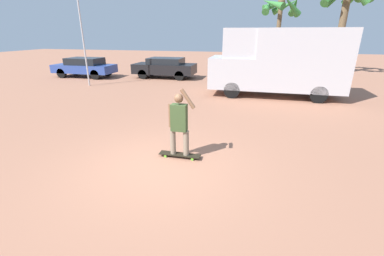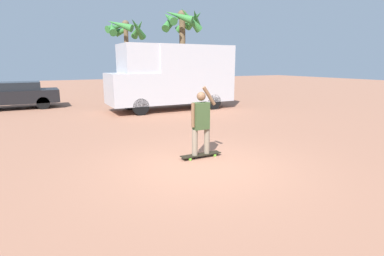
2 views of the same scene
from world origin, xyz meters
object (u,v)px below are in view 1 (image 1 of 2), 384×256
(skateboard, at_px, (180,155))
(camper_van, at_px, (279,61))
(parked_car_black, at_px, (165,67))
(flagpole, at_px, (80,13))
(person_skateboarder, at_px, (179,121))
(parked_car_blue, at_px, (85,67))
(palm_tree_center_background, at_px, (281,10))

(skateboard, relative_size, camper_van, 0.17)
(parked_car_black, height_order, flagpole, flagpole)
(person_skateboarder, distance_m, flagpole, 11.58)
(skateboard, xyz_separation_m, parked_car_blue, (-10.22, 10.60, 0.66))
(person_skateboarder, xyz_separation_m, flagpole, (-7.97, 7.84, 3.03))
(camper_van, height_order, parked_car_black, camper_van)
(camper_van, bearing_deg, skateboard, -109.53)
(skateboard, bearing_deg, flagpole, 135.46)
(person_skateboarder, height_order, parked_car_black, person_skateboarder)
(parked_car_blue, xyz_separation_m, palm_tree_center_background, (13.36, 7.09, 3.99))
(skateboard, distance_m, parked_car_black, 12.52)
(flagpole, bearing_deg, camper_van, -0.71)
(parked_car_blue, distance_m, palm_tree_center_background, 15.65)
(parked_car_blue, height_order, flagpole, flagpole)
(person_skateboarder, bearing_deg, camper_van, 70.46)
(person_skateboarder, distance_m, camper_van, 8.21)
(flagpole, bearing_deg, parked_car_blue, 129.21)
(parked_car_black, bearing_deg, flagpole, -131.97)
(camper_van, distance_m, parked_car_blue, 13.31)
(palm_tree_center_background, bearing_deg, person_skateboarder, -100.09)
(camper_van, bearing_deg, flagpole, 179.29)
(skateboard, height_order, parked_car_blue, parked_car_blue)
(palm_tree_center_background, distance_m, flagpole, 14.87)
(camper_van, relative_size, parked_car_black, 1.47)
(camper_van, distance_m, palm_tree_center_background, 10.43)
(flagpole, bearing_deg, parked_car_black, 48.03)
(person_skateboarder, height_order, camper_van, camper_van)
(parked_car_blue, bearing_deg, flagpole, -50.79)
(flagpole, bearing_deg, skateboard, -44.54)
(palm_tree_center_background, bearing_deg, skateboard, -100.08)
(camper_van, height_order, palm_tree_center_background, palm_tree_center_background)
(parked_car_black, height_order, palm_tree_center_background, palm_tree_center_background)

